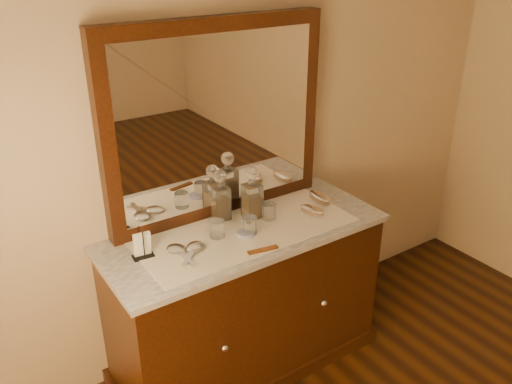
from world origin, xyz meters
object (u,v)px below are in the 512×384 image
Objects in this scene: hand_mirror_outer at (178,251)px; dresser_cabinet at (246,301)px; pin_dish at (246,233)px; comb at (263,250)px; mirror_frame at (217,121)px; decanter_right at (252,198)px; brush_far at (320,198)px; brush_near at (312,210)px; napkin_rack at (142,246)px; hand_mirror_inner at (194,249)px; decanter_left at (221,200)px.

dresser_cabinet is at bearing 2.01° from hand_mirror_outer.
pin_dish is 0.17m from comb.
mirror_frame is 0.43m from decanter_right.
dresser_cabinet is at bearing -176.43° from brush_far.
decanter_right is 1.74× the size of brush_far.
brush_near is at bearing -3.59° from hand_mirror_outer.
decanter_right is at bearing -57.73° from mirror_frame.
brush_near reaches higher than pin_dish.
mirror_frame is 7.30× the size of brush_far.
napkin_rack reaches higher than brush_far.
decanter_right reaches higher than pin_dish.
brush_far is (0.54, 0.08, 0.01)m from pin_dish.
hand_mirror_inner is (0.22, -0.09, -0.05)m from napkin_rack.
hand_mirror_inner reaches higher than dresser_cabinet.
mirror_frame reaches higher than pin_dish.
dresser_cabinet is 0.57m from decanter_right.
hand_mirror_outer is 0.08m from hand_mirror_inner.
hand_mirror_outer is at bearing -177.09° from brush_far.
pin_dish is 0.32× the size of decanter_left.
hand_mirror_inner is at bearing -142.73° from decanter_left.
hand_mirror_inner is at bearing -175.29° from brush_far.
dresser_cabinet is 7.22× the size of hand_mirror_inner.
mirror_frame is 7.96× the size of comb.
hand_mirror_inner is (-0.30, -0.04, 0.45)m from dresser_cabinet.
mirror_frame is 0.68m from comb.
decanter_left reaches higher than hand_mirror_inner.
pin_dish is 0.51m from napkin_rack.
hand_mirror_inner is at bearing 177.87° from brush_near.
decanter_left is (-0.04, -0.08, -0.39)m from mirror_frame.
comb is 0.35m from decanter_right.
hand_mirror_inner is (0.07, -0.02, -0.00)m from hand_mirror_outer.
napkin_rack is 0.75× the size of hand_mirror_inner.
brush_near reaches higher than dresser_cabinet.
brush_far is at bearing 8.45° from pin_dish.
brush_near is at bearing -28.27° from decanter_left.
comb is 0.53× the size of decanter_right.
decanter_right is at bearing -30.13° from decanter_left.
decanter_left is at bearing 28.05° from hand_mirror_outer.
decanter_right is 0.33m from brush_near.
decanter_right is at bearing 46.55° from pin_dish.
hand_mirror_inner reaches higher than comb.
decanter_left reaches higher than pin_dish.
napkin_rack is (-0.52, -0.19, -0.44)m from mirror_frame.
napkin_rack is (-0.49, 0.10, 0.05)m from pin_dish.
decanter_left is at bearing -115.82° from mirror_frame.
hand_mirror_inner is (-0.30, -0.28, -0.49)m from mirror_frame.
comb is at bearing -94.13° from pin_dish.
decanter_right is 0.50m from hand_mirror_outer.
brush_far is 0.82m from hand_mirror_inner.
brush_near is 0.69m from hand_mirror_inner.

